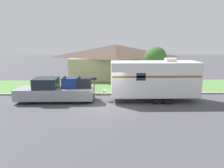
% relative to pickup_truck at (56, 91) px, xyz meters
% --- Properties ---
extents(ground_plane, '(120.00, 120.00, 0.00)m').
position_rel_pickup_truck_xyz_m(ground_plane, '(4.10, -1.58, -0.88)').
color(ground_plane, '#47474C').
extents(curb_strip, '(80.00, 0.30, 0.14)m').
position_rel_pickup_truck_xyz_m(curb_strip, '(4.10, 2.17, -0.81)').
color(curb_strip, '#999993').
rests_on(curb_strip, ground_plane).
extents(lawn_strip, '(80.00, 7.00, 0.03)m').
position_rel_pickup_truck_xyz_m(lawn_strip, '(4.10, 5.82, -0.87)').
color(lawn_strip, '#568442').
rests_on(lawn_strip, ground_plane).
extents(house_across_street, '(12.19, 6.99, 4.31)m').
position_rel_pickup_truck_xyz_m(house_across_street, '(5.20, 11.43, 1.35)').
color(house_across_street, tan).
rests_on(house_across_street, ground_plane).
extents(pickup_truck, '(6.20, 2.03, 2.03)m').
position_rel_pickup_truck_xyz_m(pickup_truck, '(0.00, 0.00, 0.00)').
color(pickup_truck, black).
rests_on(pickup_truck, ground_plane).
extents(travel_trailer, '(8.08, 2.30, 3.46)m').
position_rel_pickup_truck_xyz_m(travel_trailer, '(7.88, -0.00, 0.93)').
color(travel_trailer, black).
rests_on(travel_trailer, ground_plane).
extents(mailbox, '(0.48, 0.20, 1.37)m').
position_rel_pickup_truck_xyz_m(mailbox, '(2.87, 3.31, 0.17)').
color(mailbox, brown).
rests_on(mailbox, ground_plane).
extents(tree_in_yard, '(2.34, 2.34, 4.22)m').
position_rel_pickup_truck_xyz_m(tree_in_yard, '(9.29, 6.22, 2.15)').
color(tree_in_yard, brown).
rests_on(tree_in_yard, ground_plane).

